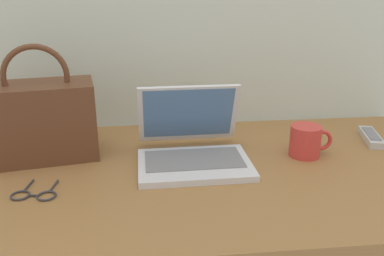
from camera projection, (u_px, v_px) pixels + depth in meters
The scene contains 6 objects.
desk at pixel (189, 174), 1.13m from camera, with size 1.60×0.76×0.03m.
laptop at pixel (192, 146), 1.16m from camera, with size 0.31×0.30×0.21m.
coffee_mug at pixel (306, 141), 1.19m from camera, with size 0.13×0.09×0.09m.
remote_control_near at pixel (371, 137), 1.32m from camera, with size 0.08×0.17×0.02m.
eyeglasses at pixel (34, 195), 0.98m from camera, with size 0.12×0.12×0.01m.
handbag at pixel (41, 119), 1.16m from camera, with size 0.32×0.21×0.33m.
Camera 1 is at (-0.10, -1.01, 0.52)m, focal length 38.10 mm.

